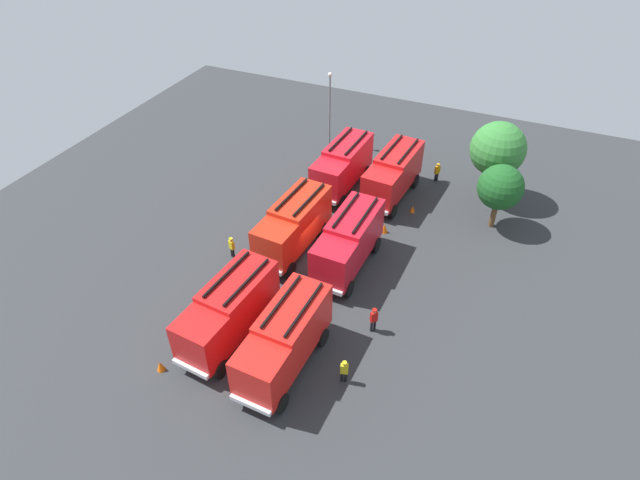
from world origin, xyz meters
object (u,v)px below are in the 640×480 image
firefighter_1 (232,247)px  traffic_cone_1 (384,228)px  firefighter_0 (344,371)px  fire_truck_3 (393,173)px  fire_truck_4 (348,241)px  fire_truck_2 (229,310)px  fire_truck_5 (284,339)px  traffic_cone_2 (160,366)px  fire_truck_1 (293,224)px  firefighter_2 (374,319)px  tree_0 (498,150)px  firefighter_3 (437,172)px  lamppost (330,104)px  fire_truck_0 (342,165)px  tree_1 (500,187)px  traffic_cone_0 (412,209)px

firefighter_1 → traffic_cone_1: bearing=-27.0°
traffic_cone_1 → firefighter_0: bearing=8.9°
fire_truck_3 → fire_truck_4: (9.31, -0.16, 0.00)m
fire_truck_2 → fire_truck_5: size_ratio=1.01×
fire_truck_5 → traffic_cone_2: (3.14, -6.20, -1.82)m
fire_truck_4 → firefighter_0: 9.64m
fire_truck_2 → traffic_cone_2: size_ratio=11.02×
fire_truck_1 → firefighter_2: (5.06, 7.68, -1.15)m
fire_truck_3 → traffic_cone_2: 22.69m
firefighter_2 → traffic_cone_1: size_ratio=2.44×
fire_truck_1 → tree_0: 16.80m
firefighter_3 → traffic_cone_1: size_ratio=2.24×
tree_0 → firefighter_3: bearing=-100.2°
tree_0 → lamppost: 15.44m
tree_0 → fire_truck_2: bearing=-28.6°
fire_truck_1 → traffic_cone_1: (-4.36, 5.31, -1.79)m
fire_truck_0 → tree_1: size_ratio=1.44×
fire_truck_4 → traffic_cone_1: fire_truck_4 is taller
traffic_cone_2 → traffic_cone_1: bearing=156.1°
tree_0 → firefighter_1: bearing=-45.8°
firefighter_1 → firefighter_3: bearing=-9.7°
tree_0 → firefighter_2: bearing=-12.5°
firefighter_0 → firefighter_2: bearing=-19.5°
firefighter_2 → lamppost: (-20.17, -11.33, 3.03)m
fire_truck_2 → firefighter_0: bearing=92.1°
firefighter_2 → traffic_cone_2: (7.48, -9.86, -0.67)m
fire_truck_5 → traffic_cone_1: (-13.76, 1.29, -1.79)m
tree_0 → lamppost: (-3.06, -15.13, -0.35)m
fire_truck_3 → firefighter_3: bearing=147.8°
traffic_cone_0 → fire_truck_5: bearing=-8.3°
fire_truck_3 → traffic_cone_2: (21.67, -6.48, -1.82)m
firefighter_0 → tree_0: tree_0 is taller
traffic_cone_2 → firefighter_3: bearing=159.9°
firefighter_2 → fire_truck_3: bearing=-33.5°
firefighter_0 → tree_1: bearing=-31.9°
traffic_cone_0 → lamppost: size_ratio=0.08×
fire_truck_4 → firefighter_1: fire_truck_4 is taller
fire_truck_1 → tree_0: bearing=140.4°
fire_truck_0 → traffic_cone_1: (4.38, 5.15, -1.79)m
firefighter_0 → fire_truck_5: bearing=78.3°
firefighter_0 → fire_truck_4: bearing=4.1°
tree_0 → traffic_cone_2: bearing=-29.1°
fire_truck_3 → firefighter_1: (11.70, -7.84, -1.24)m
firefighter_3 → tree_0: size_ratio=0.25×
fire_truck_3 → traffic_cone_2: bearing=-11.9°
firefighter_3 → lamppost: (-2.27, -10.76, 3.12)m
fire_truck_4 → firefighter_3: bearing=169.1°
firefighter_0 → tree_1: tree_1 is taller
fire_truck_2 → firefighter_2: (-3.70, 7.54, -1.15)m
fire_truck_4 → tree_0: 14.44m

